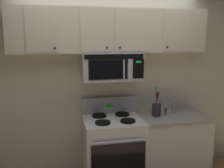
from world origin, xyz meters
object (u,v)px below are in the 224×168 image
object	(u,v)px
salt_shaker	(155,108)
spice_jar	(166,112)
pepper_mill	(174,106)
stove_range	(113,150)
utensil_crock_charcoal	(156,108)
over_range_microwave	(111,66)

from	to	relation	value
salt_shaker	spice_jar	xyz separation A→B (m)	(0.08, -0.19, -0.01)
salt_shaker	pepper_mill	size ratio (longest dim) A/B	0.60
pepper_mill	spice_jar	world-z (taller)	pepper_mill
stove_range	utensil_crock_charcoal	xyz separation A→B (m)	(0.60, 0.00, 0.54)
over_range_microwave	pepper_mill	size ratio (longest dim) A/B	4.23
stove_range	pepper_mill	size ratio (longest dim) A/B	6.24
stove_range	over_range_microwave	xyz separation A→B (m)	(-0.00, 0.12, 1.11)
salt_shaker	spice_jar	distance (m)	0.21
salt_shaker	pepper_mill	bearing A→B (deg)	-24.30
over_range_microwave	spice_jar	size ratio (longest dim) A/B	8.05
stove_range	over_range_microwave	distance (m)	1.11
stove_range	salt_shaker	xyz separation A→B (m)	(0.66, 0.20, 0.49)
stove_range	salt_shaker	size ratio (longest dim) A/B	10.43
pepper_mill	utensil_crock_charcoal	bearing A→B (deg)	-163.30
salt_shaker	pepper_mill	xyz separation A→B (m)	(0.24, -0.11, 0.04)
over_range_microwave	pepper_mill	distance (m)	1.07
over_range_microwave	salt_shaker	bearing A→B (deg)	7.45
spice_jar	utensil_crock_charcoal	bearing A→B (deg)	-176.11
pepper_mill	spice_jar	xyz separation A→B (m)	(-0.16, -0.08, -0.04)
salt_shaker	pepper_mill	world-z (taller)	pepper_mill
over_range_microwave	pepper_mill	xyz separation A→B (m)	(0.90, -0.02, -0.59)
salt_shaker	spice_jar	size ratio (longest dim) A/B	1.14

